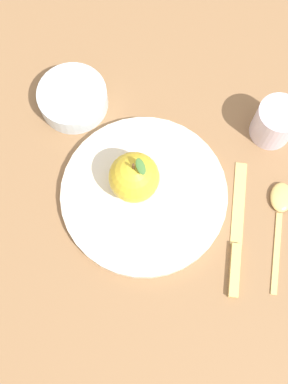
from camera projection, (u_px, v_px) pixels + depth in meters
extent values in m
plane|color=olive|center=(153.00, 207.00, 0.72)|extent=(2.40, 2.40, 0.00)
cylinder|color=silver|center=(144.00, 194.00, 0.71)|extent=(0.26, 0.26, 0.02)
torus|color=silver|center=(144.00, 193.00, 0.71)|extent=(0.26, 0.26, 0.01)
sphere|color=gold|center=(134.00, 177.00, 0.67)|extent=(0.07, 0.07, 0.07)
cylinder|color=#4C3319|center=(133.00, 167.00, 0.63)|extent=(0.00, 0.00, 0.02)
ellipsoid|color=#386628|center=(141.00, 166.00, 0.63)|extent=(0.02, 0.03, 0.01)
cylinder|color=silver|center=(73.00, 98.00, 0.75)|extent=(0.11, 0.11, 0.04)
torus|color=silver|center=(72.00, 94.00, 0.74)|extent=(0.11, 0.11, 0.01)
cylinder|color=#9FABB3|center=(72.00, 95.00, 0.74)|extent=(0.09, 0.09, 0.01)
cylinder|color=silver|center=(275.00, 122.00, 0.72)|extent=(0.07, 0.07, 0.07)
torus|color=silver|center=(280.00, 113.00, 0.69)|extent=(0.07, 0.07, 0.01)
cylinder|color=#958B99|center=(280.00, 113.00, 0.69)|extent=(0.05, 0.05, 0.01)
cube|color=#D8B766|center=(239.00, 203.00, 0.72)|extent=(0.02, 0.13, 0.00)
cube|color=#D8B766|center=(235.00, 270.00, 0.68)|extent=(0.01, 0.08, 0.01)
ellipsoid|color=#D8B766|center=(281.00, 197.00, 0.71)|extent=(0.04, 0.05, 0.01)
cube|color=#D8B766|center=(277.00, 253.00, 0.69)|extent=(0.01, 0.12, 0.01)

